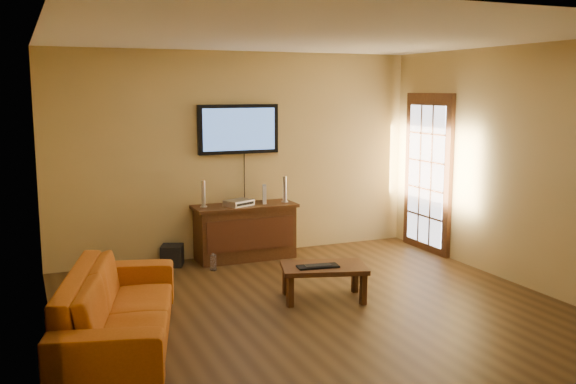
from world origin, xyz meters
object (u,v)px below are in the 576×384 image
av_receiver (239,203)px  subwoofer (172,255)px  speaker_left (203,195)px  coffee_table (324,271)px  bottle (213,262)px  media_console (245,232)px  game_console (264,194)px  sofa (119,295)px  television (239,129)px  keyboard (318,266)px  speaker_right (285,190)px

av_receiver → subwoofer: (-0.87, 0.07, -0.63)m
speaker_left → av_receiver: size_ratio=1.01×
coffee_table → bottle: size_ratio=4.50×
media_console → game_console: (0.28, 0.01, 0.48)m
sofa → game_console: bearing=-29.7°
media_console → coffee_table: media_console is taller
television → coffee_table: size_ratio=1.10×
television → keyboard: 2.53m
television → game_console: television is taller
sofa → game_console: size_ratio=9.14×
media_console → television: television is taller
speaker_left → keyboard: (0.66, -1.99, -0.50)m
av_receiver → keyboard: (0.22, -1.91, -0.38)m
game_console → bottle: 1.18m
keyboard → media_console: bearing=93.7°
sofa → speaker_right: 3.39m
sofa → subwoofer: sofa is taller
sofa → game_console: (2.23, 2.26, 0.41)m
speaker_left → keyboard: bearing=-71.6°
television → game_console: bearing=-36.4°
sofa → speaker_left: size_ratio=6.43×
television → speaker_left: size_ratio=3.19×
speaker_left → bottle: 0.89m
sofa → av_receiver: sofa is taller
television → sofa: television is taller
television → coffee_table: television is taller
speaker_right → av_receiver: (-0.65, -0.02, -0.12)m
game_console → subwoofer: 1.43m
media_console → subwoofer: bearing=177.9°
media_console → keyboard: bearing=-86.3°
coffee_table → game_console: 1.99m
subwoofer → keyboard: keyboard is taller
speaker_left → speaker_right: bearing=-3.0°
game_console → bottle: (-0.83, -0.40, -0.74)m
speaker_left → subwoofer: speaker_left is taller
game_console → media_console: bearing=-158.6°
speaker_left → bottle: speaker_left is taller
television → speaker_right: (0.56, -0.23, -0.81)m
media_console → av_receiver: bearing=-159.4°
coffee_table → av_receiver: (-0.31, 1.87, 0.44)m
coffee_table → av_receiver: 1.95m
coffee_table → subwoofer: (-1.18, 1.94, -0.18)m
speaker_left → av_receiver: 0.47m
media_console → keyboard: size_ratio=2.97×
sofa → av_receiver: bearing=-25.1°
speaker_right → bottle: bearing=-161.6°
speaker_left → speaker_right: size_ratio=0.99×
speaker_left → subwoofer: 0.86m
coffee_table → speaker_right: size_ratio=2.88×
media_console → television: 1.35m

